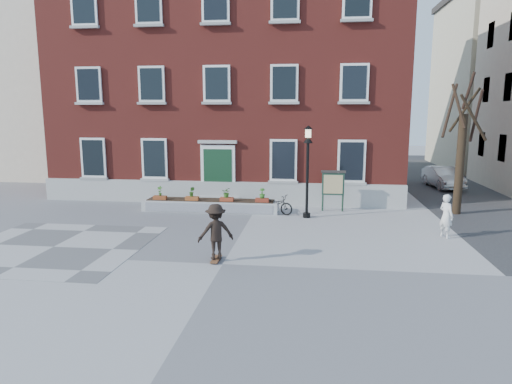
# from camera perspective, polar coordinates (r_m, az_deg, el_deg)

# --- Properties ---
(ground) EXTENTS (100.00, 100.00, 0.00)m
(ground) POSITION_cam_1_polar(r_m,az_deg,el_deg) (13.84, -4.19, -8.98)
(ground) COLOR gray
(ground) RESTS_ON ground
(checker_patch) EXTENTS (6.00, 6.00, 0.01)m
(checker_patch) POSITION_cam_1_polar(r_m,az_deg,el_deg) (16.90, -23.97, -6.28)
(checker_patch) COLOR #535355
(checker_patch) RESTS_ON ground
(distant_building) EXTENTS (10.00, 12.00, 13.00)m
(distant_building) POSITION_cam_1_polar(r_m,az_deg,el_deg) (38.81, -25.50, 12.05)
(distant_building) COLOR beige
(distant_building) RESTS_ON ground
(bicycle) EXTENTS (1.77, 1.14, 0.88)m
(bicycle) POSITION_cam_1_polar(r_m,az_deg,el_deg) (20.24, 2.42, -1.55)
(bicycle) COLOR black
(bicycle) RESTS_ON ground
(parked_car) EXTENTS (1.76, 3.95, 1.26)m
(parked_car) POSITION_cam_1_polar(r_m,az_deg,el_deg) (29.34, 22.34, 1.71)
(parked_car) COLOR silver
(parked_car) RESTS_ON ground
(bystander) EXTENTS (0.62, 0.69, 1.59)m
(bystander) POSITION_cam_1_polar(r_m,az_deg,el_deg) (17.80, 22.68, -2.78)
(bystander) COLOR silver
(bystander) RESTS_ON ground
(brick_building) EXTENTS (18.40, 10.85, 12.60)m
(brick_building) POSITION_cam_1_polar(r_m,az_deg,el_deg) (27.25, -2.65, 13.82)
(brick_building) COLOR maroon
(brick_building) RESTS_ON ground
(planter_assembly) EXTENTS (6.20, 1.12, 1.15)m
(planter_assembly) POSITION_cam_1_polar(r_m,az_deg,el_deg) (20.94, -5.67, -1.56)
(planter_assembly) COLOR beige
(planter_assembly) RESTS_ON ground
(bare_tree) EXTENTS (1.83, 1.83, 6.16)m
(bare_tree) POSITION_cam_1_polar(r_m,az_deg,el_deg) (21.84, 24.26, 4.67)
(bare_tree) COLOR #312315
(bare_tree) RESTS_ON ground
(lamp_post) EXTENTS (0.40, 0.40, 3.93)m
(lamp_post) POSITION_cam_1_polar(r_m,az_deg,el_deg) (19.35, 6.48, 4.16)
(lamp_post) COLOR black
(lamp_post) RESTS_ON ground
(notice_board) EXTENTS (1.10, 0.16, 1.87)m
(notice_board) POSITION_cam_1_polar(r_m,az_deg,el_deg) (20.95, 9.62, 1.01)
(notice_board) COLOR #183022
(notice_board) RESTS_ON ground
(skateboarder) EXTENTS (1.26, 1.02, 1.78)m
(skateboarder) POSITION_cam_1_polar(r_m,az_deg,el_deg) (13.87, -5.06, -4.97)
(skateboarder) COLOR brown
(skateboarder) RESTS_ON ground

